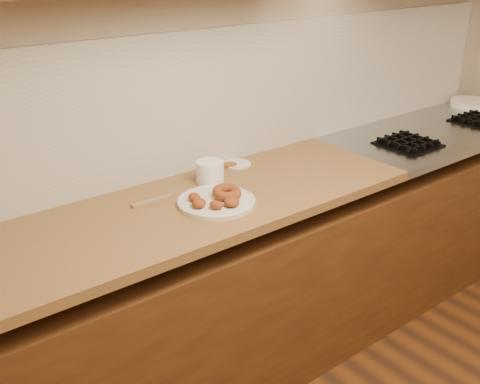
# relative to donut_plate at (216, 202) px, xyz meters

# --- Properties ---
(wall_back) EXTENTS (4.00, 0.02, 2.70)m
(wall_back) POSITION_rel_donut_plate_xyz_m (0.36, 0.37, 0.44)
(wall_back) COLOR tan
(wall_back) RESTS_ON ground
(base_cabinet) EXTENTS (3.60, 0.60, 0.77)m
(base_cabinet) POSITION_rel_donut_plate_xyz_m (0.36, 0.06, -0.52)
(base_cabinet) COLOR #563313
(base_cabinet) RESTS_ON floor
(butcher_block) EXTENTS (2.30, 0.62, 0.04)m
(butcher_block) POSITION_rel_donut_plate_xyz_m (-0.29, 0.06, -0.03)
(butcher_block) COLOR olive
(butcher_block) RESTS_ON base_cabinet
(stovetop) EXTENTS (1.30, 0.62, 0.04)m
(stovetop) POSITION_rel_donut_plate_xyz_m (1.51, 0.06, -0.03)
(stovetop) COLOR #9EA0A5
(stovetop) RESTS_ON base_cabinet
(backsplash) EXTENTS (3.60, 0.02, 0.60)m
(backsplash) POSITION_rel_donut_plate_xyz_m (0.36, 0.36, 0.29)
(backsplash) COLOR #BAB7A7
(backsplash) RESTS_ON wall_back
(burner_grates) EXTENTS (0.91, 0.26, 0.03)m
(burner_grates) POSITION_rel_donut_plate_xyz_m (1.49, -0.02, 0.00)
(burner_grates) COLOR black
(burner_grates) RESTS_ON stovetop
(donut_plate) EXTENTS (0.30, 0.30, 0.02)m
(donut_plate) POSITION_rel_donut_plate_xyz_m (0.00, 0.00, 0.00)
(donut_plate) COLOR beige
(donut_plate) RESTS_ON butcher_block
(ring_donut) EXTENTS (0.15, 0.15, 0.05)m
(ring_donut) POSITION_rel_donut_plate_xyz_m (0.05, -0.00, 0.03)
(ring_donut) COLOR brown
(ring_donut) RESTS_ON donut_plate
(fried_dough_chunks) EXTENTS (0.18, 0.20, 0.03)m
(fried_dough_chunks) POSITION_rel_donut_plate_xyz_m (-0.04, -0.04, 0.03)
(fried_dough_chunks) COLOR brown
(fried_dough_chunks) RESTS_ON donut_plate
(plastic_tub) EXTENTS (0.12, 0.12, 0.10)m
(plastic_tub) POSITION_rel_donut_plate_xyz_m (0.10, 0.18, 0.04)
(plastic_tub) COLOR white
(plastic_tub) RESTS_ON butcher_block
(tub_lid) EXTENTS (0.17, 0.17, 0.01)m
(tub_lid) POSITION_rel_donut_plate_xyz_m (0.32, 0.29, -0.00)
(tub_lid) COLOR silver
(tub_lid) RESTS_ON butcher_block
(brass_jar_lid) EXTENTS (0.07, 0.07, 0.01)m
(brass_jar_lid) POSITION_rel_donut_plate_xyz_m (0.28, 0.29, -0.00)
(brass_jar_lid) COLOR #AB712B
(brass_jar_lid) RESTS_ON butcher_block
(wooden_utensil) EXTENTS (0.17, 0.03, 0.01)m
(wooden_utensil) POSITION_rel_donut_plate_xyz_m (-0.19, 0.16, -0.00)
(wooden_utensil) COLOR olive
(wooden_utensil) RESTS_ON butcher_block
(plate_stack) EXTENTS (0.25, 0.25, 0.04)m
(plate_stack) POSITION_rel_donut_plate_xyz_m (2.08, 0.20, 0.01)
(plate_stack) COLOR white
(plate_stack) RESTS_ON stovetop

